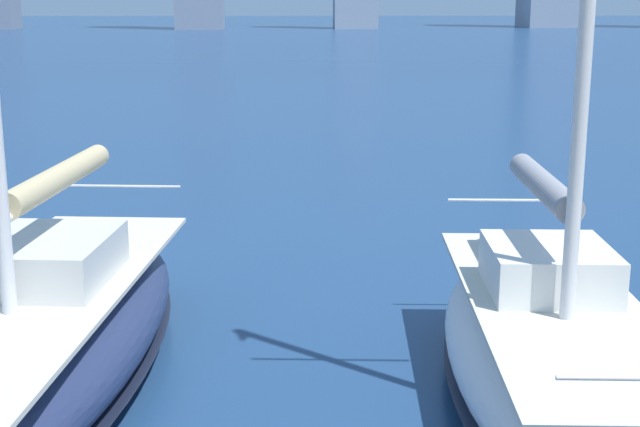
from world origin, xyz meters
The scene contains 2 objects.
sailboat_grey centered at (-2.88, -5.92, 0.76)m, with size 2.83×7.19×9.70m.
sailboat_tan centered at (3.20, -6.54, 0.73)m, with size 3.42×9.01×10.11m.
Camera 1 is at (0.20, 3.64, 4.69)m, focal length 50.00 mm.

